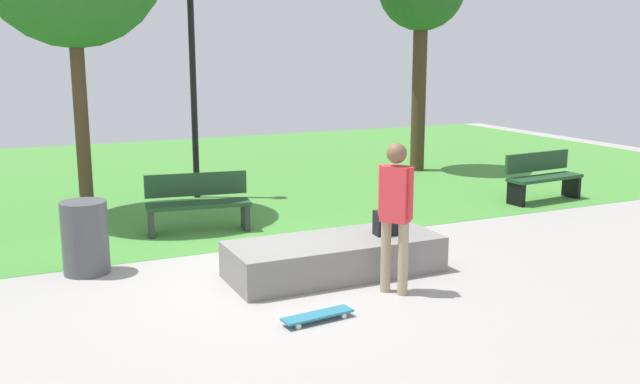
# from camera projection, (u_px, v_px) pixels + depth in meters

# --- Properties ---
(ground_plane) EXTENTS (28.00, 28.00, 0.00)m
(ground_plane) POSITION_uv_depth(u_px,v_px,m) (269.00, 276.00, 8.93)
(ground_plane) COLOR #9E9993
(grass_lawn) EXTENTS (26.60, 12.70, 0.01)m
(grass_lawn) POSITION_uv_depth(u_px,v_px,m) (147.00, 177.00, 15.73)
(grass_lawn) COLOR #478C38
(grass_lawn) RESTS_ON ground_plane
(concrete_ledge) EXTENTS (2.73, 1.08, 0.46)m
(concrete_ledge) POSITION_uv_depth(u_px,v_px,m) (335.00, 257.00, 8.96)
(concrete_ledge) COLOR gray
(concrete_ledge) RESTS_ON ground_plane
(backpack_on_ledge) EXTENTS (0.30, 0.22, 0.32)m
(backpack_on_ledge) POSITION_uv_depth(u_px,v_px,m) (385.00, 223.00, 9.10)
(backpack_on_ledge) COLOR black
(backpack_on_ledge) RESTS_ON concrete_ledge
(skater_performing_trick) EXTENTS (0.35, 0.38, 1.79)m
(skater_performing_trick) POSITION_uv_depth(u_px,v_px,m) (395.00, 206.00, 8.10)
(skater_performing_trick) COLOR tan
(skater_performing_trick) RESTS_ON ground_plane
(skateboard_by_ledge) EXTENTS (0.82, 0.29, 0.08)m
(skateboard_by_ledge) POSITION_uv_depth(u_px,v_px,m) (318.00, 315.00, 7.44)
(skateboard_by_ledge) COLOR teal
(skateboard_by_ledge) RESTS_ON ground_plane
(park_bench_far_left) EXTENTS (1.65, 0.69, 0.91)m
(park_bench_far_left) POSITION_uv_depth(u_px,v_px,m) (198.00, 202.00, 11.01)
(park_bench_far_left) COLOR #1E4223
(park_bench_far_left) RESTS_ON ground_plane
(park_bench_far_right) EXTENTS (1.64, 0.61, 0.91)m
(park_bench_far_right) POSITION_uv_depth(u_px,v_px,m) (542.00, 176.00, 13.26)
(park_bench_far_right) COLOR #1E4223
(park_bench_far_right) RESTS_ON ground_plane
(lamp_post) EXTENTS (0.28, 0.28, 4.31)m
(lamp_post) POSITION_uv_depth(u_px,v_px,m) (192.00, 61.00, 13.13)
(lamp_post) COLOR black
(lamp_post) RESTS_ON ground_plane
(trash_bin) EXTENTS (0.58, 0.58, 0.94)m
(trash_bin) POSITION_uv_depth(u_px,v_px,m) (85.00, 238.00, 8.96)
(trash_bin) COLOR #4C4C51
(trash_bin) RESTS_ON ground_plane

